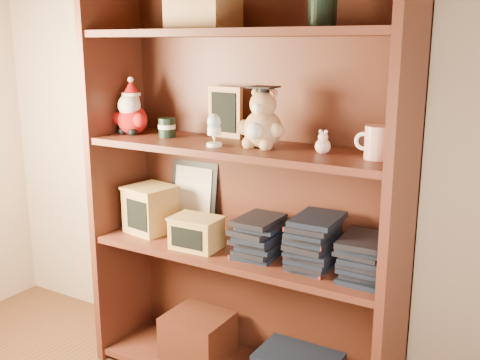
% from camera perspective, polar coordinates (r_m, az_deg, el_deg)
% --- Properties ---
extents(bookcase, '(1.20, 0.35, 1.60)m').
position_cam_1_polar(bookcase, '(2.09, 0.65, -0.81)').
color(bookcase, '#512417').
rests_on(bookcase, ground).
extents(shelf_lower, '(1.14, 0.33, 0.02)m').
position_cam_1_polar(shelf_lower, '(2.12, 0.00, -7.44)').
color(shelf_lower, '#512417').
rests_on(shelf_lower, ground).
extents(shelf_upper, '(1.14, 0.33, 0.02)m').
position_cam_1_polar(shelf_upper, '(2.01, 0.00, 3.25)').
color(shelf_upper, '#512417').
rests_on(shelf_upper, ground).
extents(santa_plush, '(0.17, 0.12, 0.23)m').
position_cam_1_polar(santa_plush, '(2.29, -11.00, 6.73)').
color(santa_plush, '#A50F0F').
rests_on(santa_plush, shelf_upper).
extents(teachers_tin, '(0.07, 0.07, 0.07)m').
position_cam_1_polar(teachers_tin, '(2.19, -7.43, 5.31)').
color(teachers_tin, black).
rests_on(teachers_tin, shelf_upper).
extents(chalkboard_plaque, '(0.15, 0.09, 0.19)m').
position_cam_1_polar(chalkboard_plaque, '(2.16, -1.52, 6.82)').
color(chalkboard_plaque, '#9E7547').
rests_on(chalkboard_plaque, shelf_upper).
extents(egg_cup, '(0.06, 0.06, 0.12)m').
position_cam_1_polar(egg_cup, '(1.97, -2.65, 5.22)').
color(egg_cup, white).
rests_on(egg_cup, shelf_upper).
extents(grad_teddy_bear, '(0.18, 0.15, 0.22)m').
position_cam_1_polar(grad_teddy_bear, '(1.95, 2.25, 5.72)').
color(grad_teddy_bear, tan).
rests_on(grad_teddy_bear, shelf_upper).
extents(pink_figurine, '(0.05, 0.05, 0.08)m').
position_cam_1_polar(pink_figurine, '(1.87, 8.42, 3.63)').
color(pink_figurine, '#D3A6A3').
rests_on(pink_figurine, shelf_upper).
extents(teacher_mug, '(0.12, 0.08, 0.10)m').
position_cam_1_polar(teacher_mug, '(1.80, 13.76, 3.73)').
color(teacher_mug, silver).
rests_on(teacher_mug, shelf_upper).
extents(certificate_frame, '(0.22, 0.06, 0.28)m').
position_cam_1_polar(certificate_frame, '(2.34, -4.71, -1.50)').
color(certificate_frame, black).
rests_on(certificate_frame, shelf_lower).
extents(treats_box, '(0.20, 0.20, 0.19)m').
position_cam_1_polar(treats_box, '(2.32, -9.09, -2.90)').
color(treats_box, '#B48B49').
rests_on(treats_box, shelf_lower).
extents(pencils_box, '(0.19, 0.14, 0.12)m').
position_cam_1_polar(pencils_box, '(2.12, -4.47, -5.32)').
color(pencils_box, '#B48B49').
rests_on(pencils_box, shelf_lower).
extents(book_stack_left, '(0.14, 0.20, 0.13)m').
position_cam_1_polar(book_stack_left, '(2.05, 2.13, -5.89)').
color(book_stack_left, black).
rests_on(book_stack_left, shelf_lower).
extents(book_stack_mid, '(0.14, 0.20, 0.18)m').
position_cam_1_polar(book_stack_mid, '(1.96, 7.41, -6.21)').
color(book_stack_mid, black).
rests_on(book_stack_mid, shelf_lower).
extents(book_stack_right, '(0.14, 0.20, 0.13)m').
position_cam_1_polar(book_stack_right, '(1.91, 12.67, -7.77)').
color(book_stack_right, black).
rests_on(book_stack_right, shelf_lower).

